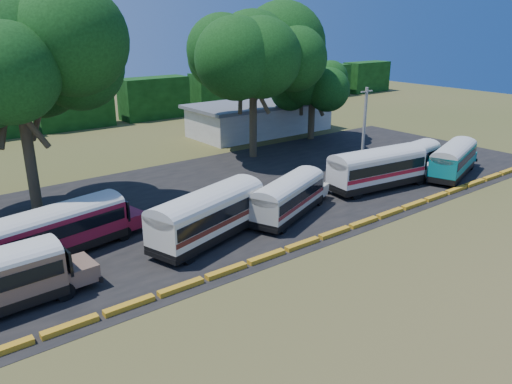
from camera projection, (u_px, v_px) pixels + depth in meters
ground at (330, 245)px, 32.53m from camera, size 160.00×160.00×0.00m
asphalt_strip at (235, 194)px, 42.06m from camera, size 64.00×24.00×0.02m
curb at (319, 238)px, 33.22m from camera, size 53.70×0.45×0.30m
terminal_building at (261, 117)px, 64.71m from camera, size 19.00×9.00×4.00m
treeline_backdrop at (74, 106)px, 67.37m from camera, size 130.00×4.00×6.00m
bus_red at (62, 226)px, 30.78m from camera, size 10.28×4.23×3.29m
bus_cream_west at (210, 212)px, 32.67m from camera, size 11.11×5.66×3.55m
bus_cream_east at (289, 195)px, 36.72m from camera, size 9.56×5.68×3.09m
bus_white_red at (379, 166)px, 42.86m from camera, size 11.18×4.04×3.59m
bus_white_blue at (410, 158)px, 46.69m from camera, size 9.41×3.20×3.03m
bus_teal at (454, 158)px, 46.33m from camera, size 9.96×5.32×3.19m
tree_west at (14, 53)px, 34.00m from camera, size 11.36×11.36×16.00m
tree_center at (253, 54)px, 50.39m from camera, size 11.87×11.87×15.08m
tree_east at (313, 82)px, 59.71m from camera, size 6.90×6.90×9.58m
utility_pole at (364, 126)px, 49.12m from camera, size 1.60×0.30×7.83m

